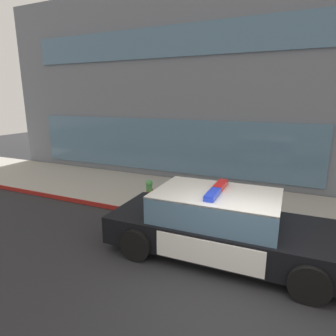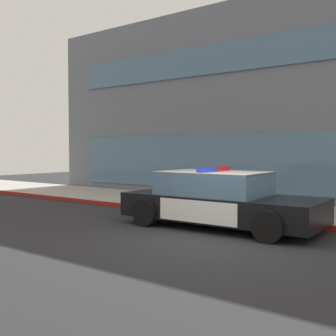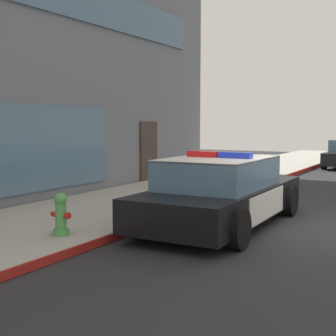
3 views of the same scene
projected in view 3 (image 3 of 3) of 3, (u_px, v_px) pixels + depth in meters
The scene contains 5 objects.
ground at pixel (299, 226), 9.40m from camera, with size 48.00×48.00×0.00m, color #262628.
sidewalk at pixel (124, 204), 11.51m from camera, with size 48.00×3.54×0.15m, color #A39E93.
curb_red_paint at pixel (188, 211), 10.62m from camera, with size 28.80×0.04×0.14m, color maroon.
police_cruiser at pixel (221, 192), 9.41m from camera, with size 4.94×2.18×1.49m.
fire_hydrant at pixel (61, 215), 7.99m from camera, with size 0.34×0.39×0.73m.
Camera 3 is at (-9.32, -2.34, 2.05)m, focal length 50.41 mm.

